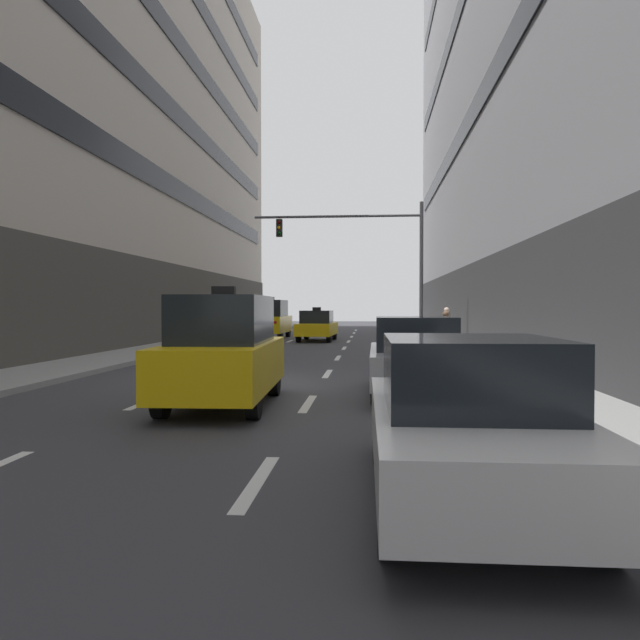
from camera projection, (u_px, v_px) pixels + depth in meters
name	position (u px, v px, depth m)	size (l,w,h in m)	color
ground_plane	(257.00, 382.00, 14.30)	(120.00, 120.00, 0.00)	#38383D
sidewalk_left	(20.00, 377.00, 14.83)	(2.72, 80.00, 0.14)	gray
sidewalk_right	(513.00, 382.00, 13.77)	(2.72, 80.00, 0.14)	gray
lane_stripe_l1_s3	(148.00, 401.00, 11.45)	(0.16, 2.00, 0.01)	silver
lane_stripe_l1_s4	(216.00, 373.00, 16.43)	(0.16, 2.00, 0.01)	silver
lane_stripe_l1_s5	(252.00, 357.00, 21.41)	(0.16, 2.00, 0.01)	silver
lane_stripe_l1_s6	(274.00, 348.00, 26.39)	(0.16, 2.00, 0.01)	silver
lane_stripe_l1_s7	(290.00, 341.00, 31.37)	(0.16, 2.00, 0.01)	silver
lane_stripe_l1_s8	(301.00, 336.00, 36.35)	(0.16, 2.00, 0.01)	silver
lane_stripe_l1_s9	(309.00, 333.00, 41.33)	(0.16, 2.00, 0.01)	silver
lane_stripe_l1_s10	(316.00, 330.00, 46.31)	(0.16, 2.00, 0.01)	silver
lane_stripe_l2_s2	(257.00, 481.00, 6.19)	(0.16, 2.00, 0.01)	silver
lane_stripe_l2_s3	(308.00, 403.00, 11.17)	(0.16, 2.00, 0.01)	silver
lane_stripe_l2_s4	(328.00, 374.00, 16.15)	(0.16, 2.00, 0.01)	silver
lane_stripe_l2_s5	(338.00, 358.00, 21.13)	(0.16, 2.00, 0.01)	silver
lane_stripe_l2_s6	(344.00, 348.00, 26.11)	(0.16, 2.00, 0.01)	silver
lane_stripe_l2_s7	(349.00, 341.00, 31.09)	(0.16, 2.00, 0.01)	silver
lane_stripe_l2_s8	(352.00, 337.00, 36.07)	(0.16, 2.00, 0.01)	silver
lane_stripe_l2_s9	(354.00, 333.00, 41.05)	(0.16, 2.00, 0.01)	silver
lane_stripe_l2_s10	(356.00, 330.00, 46.03)	(0.16, 2.00, 0.01)	silver
taxi_driving_0	(270.00, 319.00, 34.61)	(2.00, 4.65, 2.43)	black
taxi_driving_1	(224.00, 351.00, 10.92)	(1.93, 4.31, 2.23)	black
taxi_driving_2	(317.00, 326.00, 31.65)	(2.02, 4.45, 1.82)	black
car_parked_0	(467.00, 421.00, 5.51)	(1.79, 4.20, 1.57)	black
car_parked_1	(414.00, 357.00, 12.25)	(1.86, 4.39, 1.64)	black
traffic_signal_0	(372.00, 248.00, 27.82)	(8.05, 0.35, 6.65)	#4C4C51
pedestrian_0	(447.00, 325.00, 23.27)	(0.34, 0.47, 1.68)	black
pedestrian_1	(446.00, 331.00, 19.45)	(0.48, 0.34, 1.56)	#383D59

